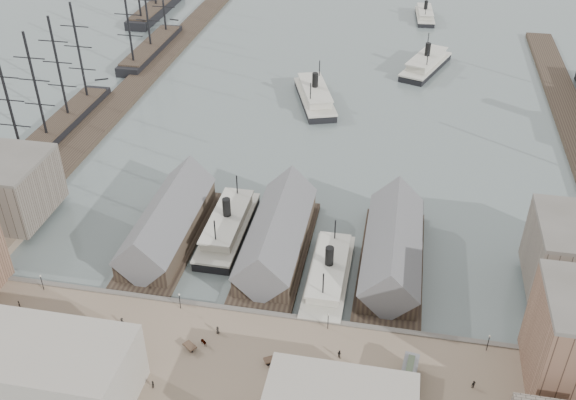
% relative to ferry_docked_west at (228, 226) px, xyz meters
% --- Properties ---
extents(ground, '(900.00, 900.00, 0.00)m').
position_rel_ferry_docked_west_xyz_m(ground, '(13.00, -21.66, -2.50)').
color(ground, '#566362').
rests_on(ground, ground).
extents(quay, '(180.00, 30.00, 2.00)m').
position_rel_ferry_docked_west_xyz_m(quay, '(13.00, -41.66, -1.50)').
color(quay, '#786551').
rests_on(quay, ground).
extents(seawall, '(180.00, 1.20, 2.30)m').
position_rel_ferry_docked_west_xyz_m(seawall, '(13.00, -26.86, -1.35)').
color(seawall, '#59544C').
rests_on(seawall, ground).
extents(west_wharf, '(10.00, 220.00, 1.60)m').
position_rel_ferry_docked_west_xyz_m(west_wharf, '(-55.00, 78.34, -1.70)').
color(west_wharf, '#2D231C').
rests_on(west_wharf, ground).
extents(ferry_shed_west, '(14.00, 42.00, 12.60)m').
position_rel_ferry_docked_west_xyz_m(ferry_shed_west, '(-13.00, -4.78, 2.14)').
color(ferry_shed_west, '#2D231C').
rests_on(ferry_shed_west, ground).
extents(ferry_shed_center, '(14.00, 42.00, 12.60)m').
position_rel_ferry_docked_west_xyz_m(ferry_shed_center, '(13.00, -4.78, 2.14)').
color(ferry_shed_center, '#2D231C').
rests_on(ferry_shed_center, ground).
extents(ferry_shed_east, '(14.00, 42.00, 12.60)m').
position_rel_ferry_docked_west_xyz_m(ferry_shed_east, '(39.00, -4.78, 2.14)').
color(ferry_shed_east, '#2D231C').
rests_on(ferry_shed_east, ground).
extents(street_bldg_west, '(30.00, 16.00, 12.00)m').
position_rel_ferry_docked_west_xyz_m(street_bldg_west, '(-17.00, -53.66, 5.50)').
color(street_bldg_west, gray).
rests_on(street_bldg_west, quay).
extents(lamp_post_far_w, '(0.44, 0.44, 3.92)m').
position_rel_ferry_docked_west_xyz_m(lamp_post_far_w, '(-32.00, -28.66, 2.22)').
color(lamp_post_far_w, black).
rests_on(lamp_post_far_w, quay).
extents(lamp_post_near_w, '(0.44, 0.44, 3.92)m').
position_rel_ferry_docked_west_xyz_m(lamp_post_near_w, '(-2.00, -28.66, 2.22)').
color(lamp_post_near_w, black).
rests_on(lamp_post_near_w, quay).
extents(lamp_post_near_e, '(0.44, 0.44, 3.92)m').
position_rel_ferry_docked_west_xyz_m(lamp_post_near_e, '(28.00, -28.66, 2.22)').
color(lamp_post_near_e, black).
rests_on(lamp_post_near_e, quay).
extents(lamp_post_far_e, '(0.44, 0.44, 3.92)m').
position_rel_ferry_docked_west_xyz_m(lamp_post_far_e, '(58.00, -28.66, 2.22)').
color(lamp_post_far_e, black).
rests_on(lamp_post_far_e, quay).
extents(ferry_docked_west, '(8.95, 29.84, 10.66)m').
position_rel_ferry_docked_west_xyz_m(ferry_docked_west, '(0.00, 0.00, 0.00)').
color(ferry_docked_west, black).
rests_on(ferry_docked_west, ground).
extents(ferry_docked_east, '(8.58, 28.61, 10.22)m').
position_rel_ferry_docked_west_xyz_m(ferry_docked_east, '(26.00, -13.03, -0.10)').
color(ferry_docked_east, black).
rests_on(ferry_docked_east, ground).
extents(ferry_open_near, '(19.04, 32.77, 11.22)m').
position_rel_ferry_docked_west_xyz_m(ferry_open_near, '(8.97, 76.62, 0.13)').
color(ferry_open_near, black).
rests_on(ferry_open_near, ground).
extents(ferry_open_mid, '(19.38, 32.26, 11.05)m').
position_rel_ferry_docked_west_xyz_m(ferry_open_mid, '(45.03, 112.49, 0.09)').
color(ferry_open_mid, black).
rests_on(ferry_open_mid, ground).
extents(ferry_open_far, '(9.31, 25.04, 8.76)m').
position_rel_ferry_docked_west_xyz_m(ferry_open_far, '(43.83, 172.83, -0.45)').
color(ferry_open_far, black).
rests_on(ferry_open_far, ground).
extents(sailing_ship_near, '(8.37, 57.69, 34.43)m').
position_rel_ferry_docked_west_xyz_m(sailing_ship_near, '(-64.30, 39.89, 0.03)').
color(sailing_ship_near, black).
rests_on(sailing_ship_near, ground).
extents(sailing_ship_mid, '(8.61, 49.74, 35.40)m').
position_rel_ferry_docked_west_xyz_m(sailing_ship_mid, '(-61.05, 109.11, 0.04)').
color(sailing_ship_mid, black).
rests_on(sailing_ship_mid, ground).
extents(sailing_ship_far, '(9.40, 52.22, 38.64)m').
position_rel_ferry_docked_west_xyz_m(sailing_ship_far, '(-77.43, 158.52, 0.29)').
color(sailing_ship_far, black).
rests_on(sailing_ship_far, ground).
extents(tram, '(3.79, 10.33, 3.59)m').
position_rel_ferry_docked_west_xyz_m(tram, '(43.61, -40.30, 1.34)').
color(tram, black).
rests_on(tram, quay).
extents(horse_cart_left, '(4.72, 3.37, 1.56)m').
position_rel_ferry_docked_west_xyz_m(horse_cart_left, '(-16.30, -37.36, 0.30)').
color(horse_cart_left, black).
rests_on(horse_cart_left, quay).
extents(horse_cart_center, '(4.64, 3.71, 1.57)m').
position_rel_ferry_docked_west_xyz_m(horse_cart_center, '(4.83, -37.97, 0.30)').
color(horse_cart_center, black).
rests_on(horse_cart_center, quay).
extents(horse_cart_right, '(4.63, 3.51, 1.43)m').
position_rel_ferry_docked_west_xyz_m(horse_cart_right, '(20.54, -40.23, 0.26)').
color(horse_cart_right, black).
rests_on(horse_cart_right, quay).
extents(pedestrian_0, '(0.71, 0.68, 1.58)m').
position_rel_ferry_docked_west_xyz_m(pedestrian_0, '(-34.16, -34.40, 0.29)').
color(pedestrian_0, black).
rests_on(pedestrian_0, quay).
extents(pedestrian_1, '(1.08, 1.02, 1.77)m').
position_rel_ferry_docked_west_xyz_m(pedestrian_1, '(-22.02, -42.12, 0.39)').
color(pedestrian_1, black).
rests_on(pedestrian_1, quay).
extents(pedestrian_2, '(1.03, 0.60, 1.59)m').
position_rel_ferry_docked_west_xyz_m(pedestrian_2, '(-11.74, -35.11, 0.30)').
color(pedestrian_2, black).
rests_on(pedestrian_2, quay).
extents(pedestrian_3, '(0.49, 0.99, 1.62)m').
position_rel_ferry_docked_west_xyz_m(pedestrian_3, '(-0.18, -48.72, 0.31)').
color(pedestrian_3, black).
rests_on(pedestrian_3, quay).
extents(pedestrian_4, '(0.74, 0.93, 1.67)m').
position_rel_ferry_docked_west_xyz_m(pedestrian_4, '(7.33, -33.88, 0.34)').
color(pedestrian_4, black).
rests_on(pedestrian_4, quay).
extents(pedestrian_5, '(0.80, 0.71, 1.81)m').
position_rel_ferry_docked_west_xyz_m(pedestrian_5, '(22.51, -45.20, 0.41)').
color(pedestrian_5, black).
rests_on(pedestrian_5, quay).
extents(pedestrian_6, '(1.07, 1.00, 1.75)m').
position_rel_ferry_docked_west_xyz_m(pedestrian_6, '(31.10, -35.56, 0.38)').
color(pedestrian_6, black).
rests_on(pedestrian_6, quay).
extents(pedestrian_7, '(0.89, 1.17, 1.61)m').
position_rel_ferry_docked_west_xyz_m(pedestrian_7, '(40.63, -41.76, 0.31)').
color(pedestrian_7, black).
rests_on(pedestrian_7, quay).
extents(pedestrian_8, '(1.06, 0.96, 1.74)m').
position_rel_ferry_docked_west_xyz_m(pedestrian_8, '(55.10, -38.16, 0.37)').
color(pedestrian_8, black).
rests_on(pedestrian_8, quay).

